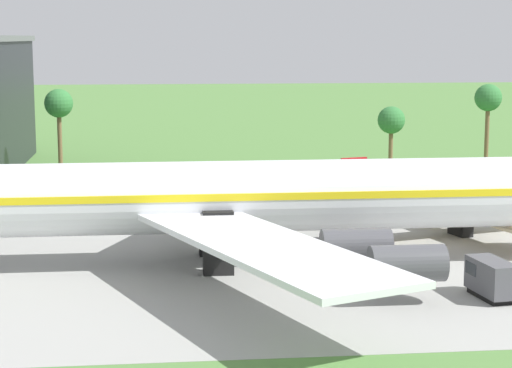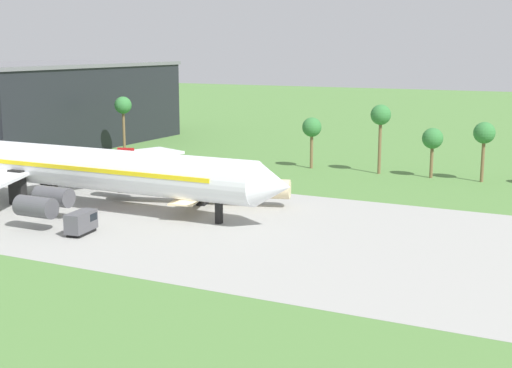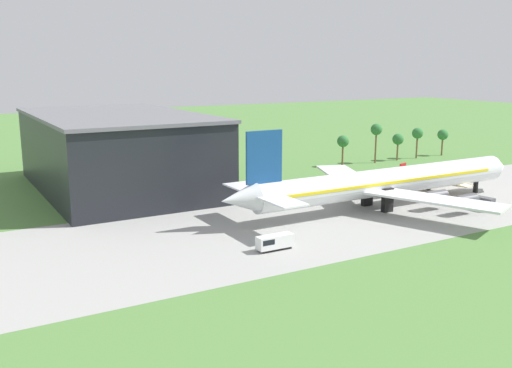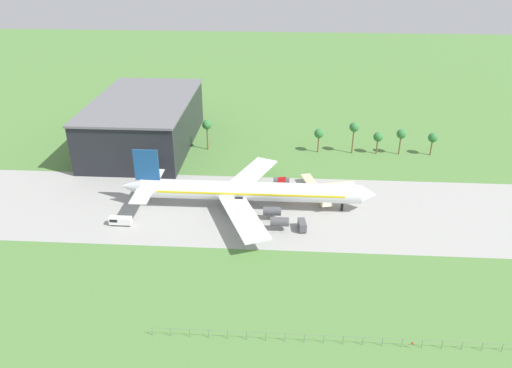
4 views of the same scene
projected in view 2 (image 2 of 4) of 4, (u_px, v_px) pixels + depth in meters
ground_plane at (185, 221)px, 92.91m from camera, size 600.00×600.00×0.00m
taxiway_strip at (185, 221)px, 92.91m from camera, size 320.00×44.00×0.02m
jet_airliner at (43, 164)px, 103.25m from camera, size 78.37×54.89×18.43m
regional_aircraft at (202, 187)px, 102.20m from camera, size 25.14×22.86×7.94m
baggage_tug at (82, 222)px, 86.23m from camera, size 2.62×4.76×2.77m
terminal_building at (43, 104)px, 163.77m from camera, size 36.72×61.20×18.67m
palm_tree_row at (368, 127)px, 126.83m from camera, size 89.00×3.60×12.35m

